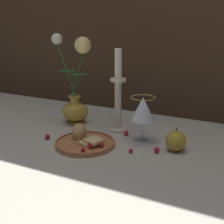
{
  "coord_description": "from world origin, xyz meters",
  "views": [
    {
      "loc": [
        0.45,
        -0.91,
        0.41
      ],
      "look_at": [
        0.01,
        -0.01,
        0.1
      ],
      "focal_mm": 50.0,
      "sensor_mm": 36.0,
      "label": 1
    }
  ],
  "objects_px": {
    "vase": "(75,95)",
    "apple_beside_vase": "(176,141)",
    "plate_with_pastries": "(84,141)",
    "wine_glass": "(143,111)",
    "candlestick": "(118,96)"
  },
  "relations": [
    {
      "from": "vase",
      "to": "wine_glass",
      "type": "distance_m",
      "value": 0.31
    },
    {
      "from": "plate_with_pastries",
      "to": "wine_glass",
      "type": "xyz_separation_m",
      "value": [
        0.16,
        0.11,
        0.1
      ]
    },
    {
      "from": "vase",
      "to": "plate_with_pastries",
      "type": "distance_m",
      "value": 0.25
    },
    {
      "from": "plate_with_pastries",
      "to": "wine_glass",
      "type": "distance_m",
      "value": 0.22
    },
    {
      "from": "wine_glass",
      "to": "candlestick",
      "type": "xyz_separation_m",
      "value": [
        -0.12,
        0.06,
        0.02
      ]
    },
    {
      "from": "plate_with_pastries",
      "to": "wine_glass",
      "type": "bearing_deg",
      "value": 35.08
    },
    {
      "from": "vase",
      "to": "plate_with_pastries",
      "type": "height_order",
      "value": "vase"
    },
    {
      "from": "candlestick",
      "to": "wine_glass",
      "type": "bearing_deg",
      "value": -26.85
    },
    {
      "from": "plate_with_pastries",
      "to": "candlestick",
      "type": "xyz_separation_m",
      "value": [
        0.04,
        0.17,
        0.12
      ]
    },
    {
      "from": "apple_beside_vase",
      "to": "plate_with_pastries",
      "type": "bearing_deg",
      "value": -162.78
    },
    {
      "from": "vase",
      "to": "apple_beside_vase",
      "type": "xyz_separation_m",
      "value": [
        0.43,
        -0.08,
        -0.08
      ]
    },
    {
      "from": "vase",
      "to": "apple_beside_vase",
      "type": "relative_size",
      "value": 4.41
    },
    {
      "from": "vase",
      "to": "candlestick",
      "type": "distance_m",
      "value": 0.18
    },
    {
      "from": "wine_glass",
      "to": "candlestick",
      "type": "height_order",
      "value": "candlestick"
    },
    {
      "from": "vase",
      "to": "wine_glass",
      "type": "height_order",
      "value": "vase"
    }
  ]
}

